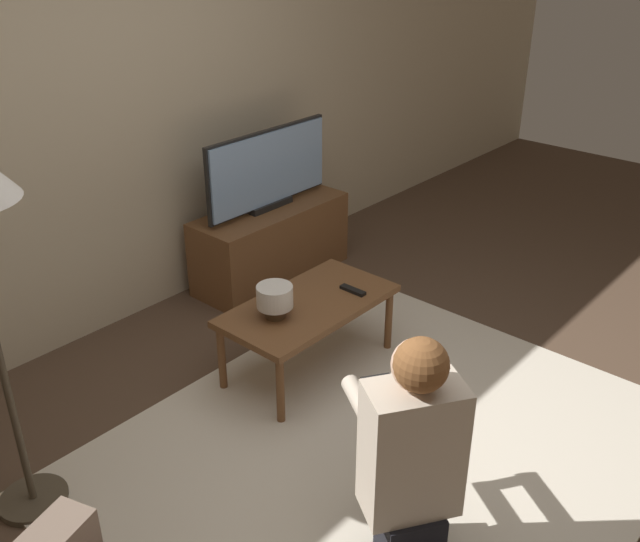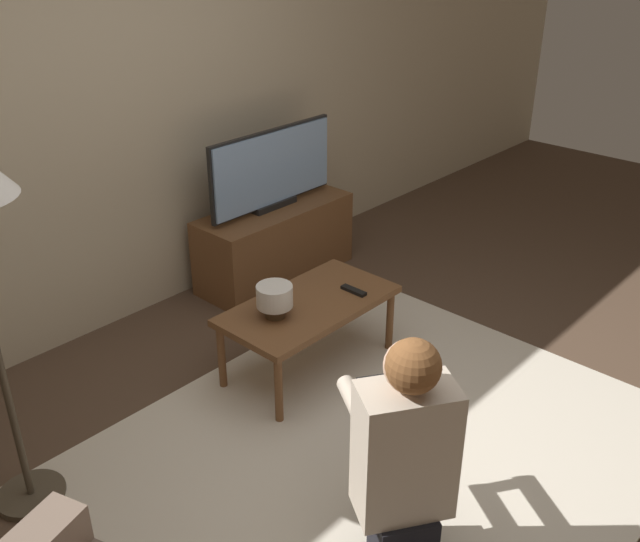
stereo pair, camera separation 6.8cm
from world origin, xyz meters
TOP-DOWN VIEW (x-y plane):
  - ground_plane at (0.00, 0.00)m, footprint 10.00×10.00m
  - wall_back at (0.00, 1.93)m, footprint 10.00×0.06m
  - rug at (0.00, 0.00)m, footprint 2.57×2.11m
  - tv_stand at (0.93, 1.61)m, footprint 1.08×0.41m
  - tv at (0.93, 1.62)m, footprint 1.00×0.08m
  - coffee_table at (0.29, 0.70)m, footprint 0.94×0.49m
  - person_kneeling at (-0.41, -0.43)m, footprint 0.66×0.83m
  - table_lamp at (0.07, 0.73)m, footprint 0.18×0.18m
  - remote at (0.53, 0.61)m, footprint 0.04×0.15m

SIDE VIEW (x-z plane):
  - ground_plane at x=0.00m, z-range 0.00..0.00m
  - rug at x=0.00m, z-range 0.00..0.02m
  - tv_stand at x=0.93m, z-range 0.00..0.50m
  - coffee_table at x=0.29m, z-range 0.16..0.57m
  - remote at x=0.53m, z-range 0.41..0.43m
  - person_kneeling at x=-0.41m, z-range 0.00..0.97m
  - table_lamp at x=0.07m, z-range 0.43..0.60m
  - tv at x=0.93m, z-range 0.50..1.01m
  - wall_back at x=0.00m, z-range 0.00..2.60m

